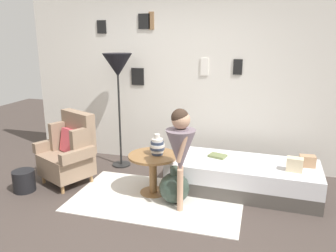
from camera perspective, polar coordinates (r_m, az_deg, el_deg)
name	(u,v)px	position (r m, az deg, el deg)	size (l,w,h in m)	color
ground_plane	(131,221)	(3.82, -6.32, -15.93)	(12.00, 12.00, 0.00)	#423833
gallery_wall	(176,81)	(5.17, 1.43, 7.77)	(4.80, 0.12, 2.60)	silver
rug	(157,199)	(4.25, -1.88, -12.37)	(2.09, 1.22, 0.01)	silver
armchair	(70,151)	(4.76, -16.46, -4.20)	(0.89, 0.81, 0.97)	tan
daybed	(242,176)	(4.49, 12.58, -8.43)	(1.93, 0.88, 0.40)	#4C4742
pillow_head	(307,161)	(4.49, 22.77, -5.56)	(0.18, 0.12, 0.14)	tan
pillow_mid	(295,165)	(4.28, 20.89, -6.19)	(0.19, 0.12, 0.17)	beige
side_table	(153,165)	(4.25, -2.60, -6.75)	(0.62, 0.62, 0.53)	olive
vase_striped	(157,146)	(4.17, -1.86, -3.46)	(0.19, 0.19, 0.27)	#2D384C
floor_lamp	(118,69)	(4.98, -8.62, 9.68)	(0.43, 0.43, 1.73)	black
person_child	(181,146)	(3.73, 2.17, -3.45)	(0.34, 0.34, 1.21)	tan
book_on_daybed	(217,156)	(4.52, 8.48, -5.08)	(0.22, 0.16, 0.03)	olive
demijohn_near	(174,188)	(4.10, 1.08, -10.50)	(0.37, 0.37, 0.46)	#2D3D33
magazine_basket	(24,181)	(4.79, -23.44, -8.61)	(0.28, 0.28, 0.28)	black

